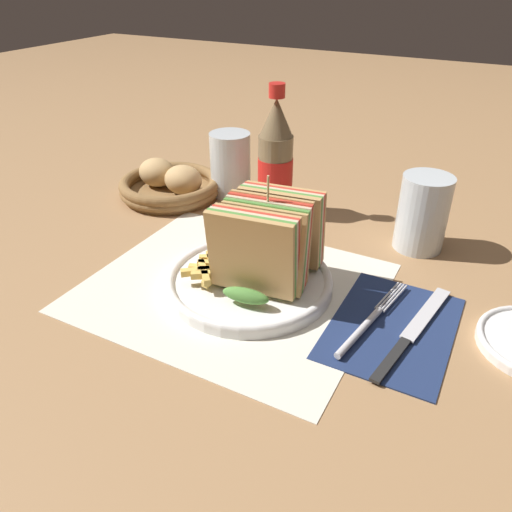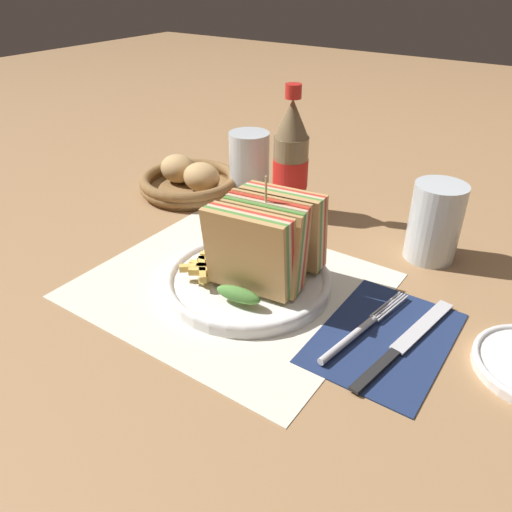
{
  "view_description": "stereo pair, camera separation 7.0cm",
  "coord_description": "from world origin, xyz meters",
  "views": [
    {
      "loc": [
        0.3,
        -0.49,
        0.4
      ],
      "look_at": [
        0.02,
        0.04,
        0.04
      ],
      "focal_mm": 35.0,
      "sensor_mm": 36.0,
      "label": 1
    },
    {
      "loc": [
        0.36,
        -0.45,
        0.4
      ],
      "look_at": [
        0.02,
        0.04,
        0.04
      ],
      "focal_mm": 35.0,
      "sensor_mm": 36.0,
      "label": 2
    }
  ],
  "objects": [
    {
      "name": "fries_pile",
      "position": [
        -0.02,
        0.0,
        0.03
      ],
      "size": [
        0.08,
        0.09,
        0.02
      ],
      "color": "#E0B756",
      "rests_on": "plate_main"
    },
    {
      "name": "knife",
      "position": [
        0.25,
        0.02,
        0.01
      ],
      "size": [
        0.05,
        0.22,
        0.0
      ],
      "rotation": [
        0.0,
        0.0,
        -0.16
      ],
      "color": "black",
      "rests_on": "napkin"
    },
    {
      "name": "coke_bottle_near",
      "position": [
        -0.06,
        0.25,
        0.1
      ],
      "size": [
        0.06,
        0.06,
        0.23
      ],
      "color": "#7A6647",
      "rests_on": "ground_plane"
    },
    {
      "name": "placemat",
      "position": [
        0.0,
        0.01,
        0.0
      ],
      "size": [
        0.39,
        0.34,
        0.0
      ],
      "color": "silver",
      "rests_on": "ground_plane"
    },
    {
      "name": "glass_far",
      "position": [
        -0.17,
        0.29,
        0.05
      ],
      "size": [
        0.08,
        0.08,
        0.12
      ],
      "color": "silver",
      "rests_on": "ground_plane"
    },
    {
      "name": "club_sandwich",
      "position": [
        0.04,
        0.03,
        0.07
      ],
      "size": [
        0.12,
        0.16,
        0.15
      ],
      "color": "tan",
      "rests_on": "plate_main"
    },
    {
      "name": "ground_plane",
      "position": [
        0.0,
        0.0,
        0.0
      ],
      "size": [
        4.0,
        4.0,
        0.0
      ],
      "primitive_type": "plane",
      "color": "#9E754C"
    },
    {
      "name": "ketchup_blob",
      "position": [
        -0.03,
        0.03,
        0.03
      ],
      "size": [
        0.04,
        0.04,
        0.02
      ],
      "color": "maroon",
      "rests_on": "plate_main"
    },
    {
      "name": "fork",
      "position": [
        0.19,
        0.01,
        0.01
      ],
      "size": [
        0.04,
        0.18,
        0.01
      ],
      "rotation": [
        0.0,
        0.0,
        -0.16
      ],
      "color": "silver",
      "rests_on": "napkin"
    },
    {
      "name": "bread_basket",
      "position": [
        -0.26,
        0.22,
        0.02
      ],
      "size": [
        0.19,
        0.19,
        0.07
      ],
      "color": "olive",
      "rests_on": "ground_plane"
    },
    {
      "name": "napkin",
      "position": [
        0.22,
        0.02,
        0.0
      ],
      "size": [
        0.15,
        0.21,
        0.0
      ],
      "color": "navy",
      "rests_on": "ground_plane"
    },
    {
      "name": "plate_main",
      "position": [
        0.02,
        0.02,
        0.01
      ],
      "size": [
        0.23,
        0.23,
        0.02
      ],
      "color": "white",
      "rests_on": "ground_plane"
    },
    {
      "name": "glass_near",
      "position": [
        0.2,
        0.24,
        0.06
      ],
      "size": [
        0.08,
        0.08,
        0.12
      ],
      "color": "silver",
      "rests_on": "ground_plane"
    }
  ]
}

